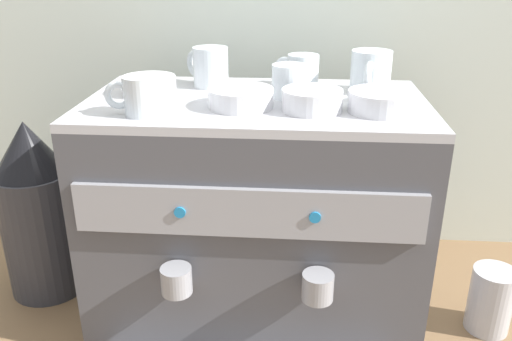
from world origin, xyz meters
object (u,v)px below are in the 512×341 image
at_px(ceramic_bowl_1, 149,85).
at_px(milk_pitcher, 491,300).
at_px(ceramic_cup_4, 301,71).
at_px(ceramic_cup_0, 290,81).
at_px(ceramic_bowl_0, 241,98).
at_px(ceramic_bowl_3, 382,102).
at_px(ceramic_cup_2, 370,72).
at_px(ceramic_bowl_2, 312,100).
at_px(ceramic_cup_1, 140,96).
at_px(ceramic_cup_3, 209,67).
at_px(coffee_grinder, 38,211).
at_px(espresso_machine, 256,213).

bearing_deg(ceramic_bowl_1, milk_pitcher, -4.82).
bearing_deg(ceramic_cup_4, ceramic_cup_0, -103.44).
bearing_deg(ceramic_bowl_0, ceramic_bowl_3, -1.98).
relative_size(ceramic_cup_0, ceramic_bowl_0, 0.82).
height_order(ceramic_cup_2, ceramic_bowl_2, ceramic_cup_2).
bearing_deg(milk_pitcher, ceramic_bowl_0, -177.57).
distance_m(ceramic_cup_1, ceramic_cup_3, 0.24).
bearing_deg(ceramic_cup_4, ceramic_cup_2, -16.25).
bearing_deg(ceramic_bowl_0, ceramic_cup_4, 56.89).
bearing_deg(milk_pitcher, ceramic_cup_2, 158.91).
xyz_separation_m(ceramic_bowl_2, ceramic_bowl_3, (0.12, 0.00, -0.00)).
relative_size(ceramic_cup_4, ceramic_bowl_2, 0.88).
xyz_separation_m(ceramic_bowl_3, milk_pitcher, (0.27, 0.03, -0.43)).
distance_m(ceramic_bowl_0, ceramic_bowl_1, 0.21).
relative_size(ceramic_cup_0, coffee_grinder, 0.24).
distance_m(ceramic_bowl_2, milk_pitcher, 0.59).
distance_m(ceramic_cup_4, ceramic_bowl_2, 0.18).
xyz_separation_m(ceramic_cup_3, coffee_grinder, (-0.40, -0.06, -0.33)).
relative_size(ceramic_bowl_1, ceramic_bowl_3, 0.89).
distance_m(ceramic_cup_0, ceramic_cup_3, 0.19).
height_order(ceramic_bowl_2, ceramic_bowl_3, ceramic_bowl_2).
xyz_separation_m(ceramic_cup_1, ceramic_bowl_0, (0.17, 0.06, -0.02)).
distance_m(espresso_machine, ceramic_cup_2, 0.37).
bearing_deg(milk_pitcher, ceramic_cup_4, 160.49).
bearing_deg(coffee_grinder, ceramic_cup_2, 2.50).
relative_size(ceramic_cup_0, ceramic_bowl_3, 0.82).
bearing_deg(ceramic_cup_1, ceramic_bowl_3, 7.35).
bearing_deg(ceramic_bowl_3, ceramic_cup_1, -172.65).
bearing_deg(ceramic_cup_0, ceramic_cup_3, 155.85).
relative_size(ceramic_cup_3, ceramic_bowl_2, 0.92).
bearing_deg(espresso_machine, ceramic_cup_0, 23.35).
xyz_separation_m(ceramic_cup_4, ceramic_bowl_2, (0.02, -0.18, -0.02)).
bearing_deg(ceramic_bowl_1, ceramic_bowl_2, -16.45).
xyz_separation_m(ceramic_bowl_1, milk_pitcher, (0.72, -0.06, -0.43)).
height_order(ceramic_cup_0, ceramic_bowl_3, ceramic_cup_0).
bearing_deg(coffee_grinder, ceramic_bowl_3, -8.22).
relative_size(ceramic_cup_1, ceramic_cup_4, 1.04).
distance_m(ceramic_cup_4, ceramic_bowl_3, 0.23).
distance_m(espresso_machine, ceramic_cup_0, 0.29).
bearing_deg(ceramic_cup_2, ceramic_bowl_2, -129.92).
bearing_deg(ceramic_bowl_0, ceramic_bowl_1, 156.82).
height_order(ceramic_cup_3, ceramic_bowl_2, ceramic_cup_3).
height_order(espresso_machine, ceramic_cup_0, ceramic_cup_0).
height_order(ceramic_cup_2, ceramic_cup_4, ceramic_cup_2).
height_order(ceramic_cup_3, ceramic_bowl_1, ceramic_cup_3).
relative_size(ceramic_cup_1, ceramic_bowl_2, 0.91).
bearing_deg(ceramic_cup_4, ceramic_bowl_1, -164.14).
xyz_separation_m(ceramic_cup_2, ceramic_cup_3, (-0.33, 0.03, -0.00)).
height_order(espresso_machine, ceramic_bowl_3, ceramic_bowl_3).
bearing_deg(ceramic_bowl_0, espresso_machine, 65.29).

